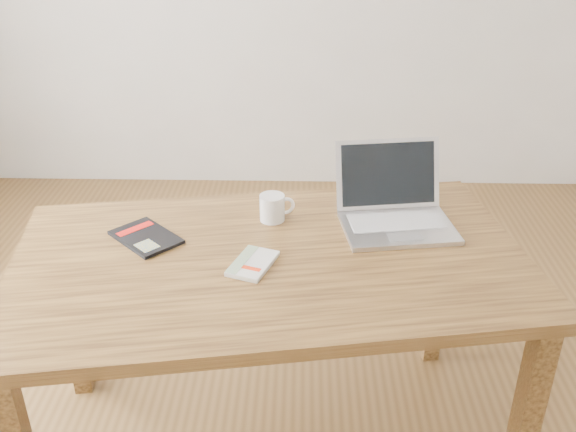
{
  "coord_description": "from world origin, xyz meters",
  "views": [
    {
      "loc": [
        0.06,
        -1.76,
        1.72
      ],
      "look_at": [
        0.02,
        -0.1,
        0.85
      ],
      "focal_mm": 40.0,
      "sensor_mm": 36.0,
      "label": 1
    }
  ],
  "objects_px": {
    "black_guidebook": "(146,237)",
    "coffee_mug": "(273,207)",
    "desk": "(271,281)",
    "laptop": "(394,208)",
    "white_guidebook": "(253,264)"
  },
  "relations": [
    {
      "from": "desk",
      "to": "laptop",
      "type": "xyz_separation_m",
      "value": [
        0.38,
        0.22,
        0.14
      ]
    },
    {
      "from": "white_guidebook",
      "to": "laptop",
      "type": "xyz_separation_m",
      "value": [
        0.43,
        0.27,
        0.04
      ]
    },
    {
      "from": "black_guidebook",
      "to": "desk",
      "type": "bearing_deg",
      "value": -58.36
    },
    {
      "from": "black_guidebook",
      "to": "coffee_mug",
      "type": "distance_m",
      "value": 0.41
    },
    {
      "from": "black_guidebook",
      "to": "coffee_mug",
      "type": "relative_size",
      "value": 2.19
    },
    {
      "from": "white_guidebook",
      "to": "black_guidebook",
      "type": "bearing_deg",
      "value": 176.75
    },
    {
      "from": "laptop",
      "to": "white_guidebook",
      "type": "bearing_deg",
      "value": -155.95
    },
    {
      "from": "white_guidebook",
      "to": "coffee_mug",
      "type": "bearing_deg",
      "value": 100.74
    },
    {
      "from": "coffee_mug",
      "to": "laptop",
      "type": "bearing_deg",
      "value": -18.98
    },
    {
      "from": "laptop",
      "to": "coffee_mug",
      "type": "height_order",
      "value": "laptop"
    },
    {
      "from": "desk",
      "to": "coffee_mug",
      "type": "xyz_separation_m",
      "value": [
        -0.0,
        0.22,
        0.13
      ]
    },
    {
      "from": "white_guidebook",
      "to": "laptop",
      "type": "height_order",
      "value": "laptop"
    },
    {
      "from": "laptop",
      "to": "coffee_mug",
      "type": "relative_size",
      "value": 3.37
    },
    {
      "from": "desk",
      "to": "coffee_mug",
      "type": "bearing_deg",
      "value": 81.14
    },
    {
      "from": "desk",
      "to": "laptop",
      "type": "height_order",
      "value": "laptop"
    }
  ]
}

